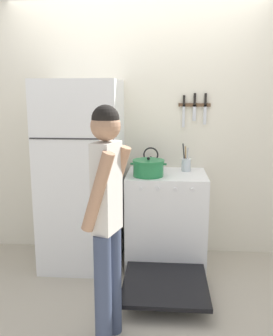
{
  "coord_description": "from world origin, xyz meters",
  "views": [
    {
      "loc": [
        0.29,
        -3.73,
        1.66
      ],
      "look_at": [
        0.03,
        -0.45,
        0.97
      ],
      "focal_mm": 40.0,
      "sensor_mm": 36.0,
      "label": 1
    }
  ],
  "objects_px": {
    "utensil_jar": "(186,164)",
    "dutch_oven_pot": "(148,168)",
    "tea_kettle": "(151,164)",
    "refrigerator": "(82,175)",
    "person": "(107,212)",
    "stove_range": "(166,220)"
  },
  "relations": [
    {
      "from": "refrigerator",
      "to": "dutch_oven_pot",
      "type": "bearing_deg",
      "value": -6.59
    },
    {
      "from": "refrigerator",
      "to": "dutch_oven_pot",
      "type": "xyz_separation_m",
      "value": [
        0.63,
        -0.07,
        0.09
      ]
    },
    {
      "from": "refrigerator",
      "to": "utensil_jar",
      "type": "bearing_deg",
      "value": 10.06
    },
    {
      "from": "dutch_oven_pot",
      "to": "utensil_jar",
      "type": "xyz_separation_m",
      "value": [
        0.35,
        0.25,
        -0.01
      ]
    },
    {
      "from": "stove_range",
      "to": "tea_kettle",
      "type": "bearing_deg",
      "value": 134.1
    },
    {
      "from": "tea_kettle",
      "to": "utensil_jar",
      "type": "xyz_separation_m",
      "value": [
        0.34,
        0.01,
        0.0
      ]
    },
    {
      "from": "dutch_oven_pot",
      "to": "person",
      "type": "xyz_separation_m",
      "value": [
        -0.21,
        -1.07,
        -0.07
      ]
    },
    {
      "from": "dutch_oven_pot",
      "to": "tea_kettle",
      "type": "xyz_separation_m",
      "value": [
        0.01,
        0.24,
        -0.01
      ]
    },
    {
      "from": "utensil_jar",
      "to": "dutch_oven_pot",
      "type": "bearing_deg",
      "value": -144.9
    },
    {
      "from": "tea_kettle",
      "to": "stove_range",
      "type": "bearing_deg",
      "value": -45.9
    },
    {
      "from": "refrigerator",
      "to": "utensil_jar",
      "type": "distance_m",
      "value": 1.0
    },
    {
      "from": "stove_range",
      "to": "utensil_jar",
      "type": "distance_m",
      "value": 0.57
    },
    {
      "from": "person",
      "to": "stove_range",
      "type": "bearing_deg",
      "value": -0.55
    },
    {
      "from": "tea_kettle",
      "to": "utensil_jar",
      "type": "bearing_deg",
      "value": 1.14
    },
    {
      "from": "person",
      "to": "refrigerator",
      "type": "bearing_deg",
      "value": 37.9
    },
    {
      "from": "refrigerator",
      "to": "dutch_oven_pot",
      "type": "distance_m",
      "value": 0.64
    },
    {
      "from": "refrigerator",
      "to": "utensil_jar",
      "type": "height_order",
      "value": "refrigerator"
    },
    {
      "from": "utensil_jar",
      "to": "tea_kettle",
      "type": "bearing_deg",
      "value": -178.86
    },
    {
      "from": "stove_range",
      "to": "dutch_oven_pot",
      "type": "bearing_deg",
      "value": -153.9
    },
    {
      "from": "stove_range",
      "to": "refrigerator",
      "type": "bearing_deg",
      "value": -179.36
    },
    {
      "from": "utensil_jar",
      "to": "person",
      "type": "bearing_deg",
      "value": -113.23
    },
    {
      "from": "refrigerator",
      "to": "person",
      "type": "height_order",
      "value": "refrigerator"
    }
  ]
}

